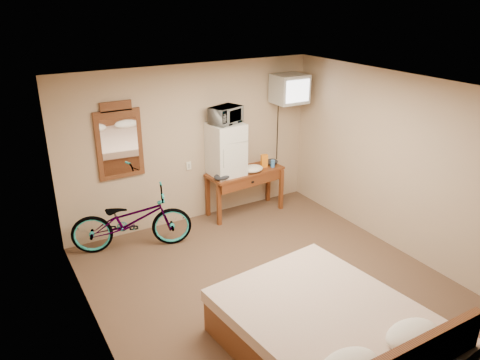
{
  "coord_description": "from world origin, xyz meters",
  "views": [
    {
      "loc": [
        -2.88,
        -4.1,
        3.48
      ],
      "look_at": [
        0.04,
        0.88,
        1.15
      ],
      "focal_mm": 35.0,
      "sensor_mm": 36.0,
      "label": 1
    }
  ],
  "objects_px": {
    "blue_cup": "(273,164)",
    "bicycle": "(132,220)",
    "bed": "(335,337)",
    "wall_mirror": "(119,142)",
    "desk": "(246,178)",
    "crt_television": "(289,89)",
    "microwave": "(226,115)",
    "mini_fridge": "(226,149)"
  },
  "relations": [
    {
      "from": "wall_mirror",
      "to": "bicycle",
      "type": "height_order",
      "value": "wall_mirror"
    },
    {
      "from": "mini_fridge",
      "to": "bed",
      "type": "relative_size",
      "value": 0.35
    },
    {
      "from": "mini_fridge",
      "to": "blue_cup",
      "type": "relative_size",
      "value": 6.81
    },
    {
      "from": "mini_fridge",
      "to": "microwave",
      "type": "bearing_deg",
      "value": 56.27
    },
    {
      "from": "desk",
      "to": "microwave",
      "type": "height_order",
      "value": "microwave"
    },
    {
      "from": "desk",
      "to": "bicycle",
      "type": "height_order",
      "value": "bicycle"
    },
    {
      "from": "blue_cup",
      "to": "bicycle",
      "type": "height_order",
      "value": "bicycle"
    },
    {
      "from": "desk",
      "to": "wall_mirror",
      "type": "distance_m",
      "value": 2.15
    },
    {
      "from": "bed",
      "to": "blue_cup",
      "type": "bearing_deg",
      "value": 66.0
    },
    {
      "from": "mini_fridge",
      "to": "bicycle",
      "type": "relative_size",
      "value": 0.49
    },
    {
      "from": "desk",
      "to": "bed",
      "type": "xyz_separation_m",
      "value": [
        -0.99,
        -3.37,
        -0.33
      ]
    },
    {
      "from": "bicycle",
      "to": "wall_mirror",
      "type": "bearing_deg",
      "value": 9.58
    },
    {
      "from": "wall_mirror",
      "to": "blue_cup",
      "type": "bearing_deg",
      "value": -7.64
    },
    {
      "from": "desk",
      "to": "bicycle",
      "type": "bearing_deg",
      "value": -175.16
    },
    {
      "from": "microwave",
      "to": "bicycle",
      "type": "xyz_separation_m",
      "value": [
        -1.67,
        -0.23,
        -1.27
      ]
    },
    {
      "from": "bed",
      "to": "wall_mirror",
      "type": "bearing_deg",
      "value": 104.82
    },
    {
      "from": "microwave",
      "to": "blue_cup",
      "type": "distance_m",
      "value": 1.23
    },
    {
      "from": "wall_mirror",
      "to": "microwave",
      "type": "bearing_deg",
      "value": -7.36
    },
    {
      "from": "desk",
      "to": "wall_mirror",
      "type": "height_order",
      "value": "wall_mirror"
    },
    {
      "from": "mini_fridge",
      "to": "crt_television",
      "type": "bearing_deg",
      "value": -2.13
    },
    {
      "from": "wall_mirror",
      "to": "crt_television",
      "type": "bearing_deg",
      "value": -5.19
    },
    {
      "from": "desk",
      "to": "mini_fridge",
      "type": "height_order",
      "value": "mini_fridge"
    },
    {
      "from": "mini_fridge",
      "to": "wall_mirror",
      "type": "relative_size",
      "value": 0.74
    },
    {
      "from": "desk",
      "to": "wall_mirror",
      "type": "bearing_deg",
      "value": 172.1
    },
    {
      "from": "mini_fridge",
      "to": "blue_cup",
      "type": "height_order",
      "value": "mini_fridge"
    },
    {
      "from": "crt_television",
      "to": "wall_mirror",
      "type": "xyz_separation_m",
      "value": [
        -2.78,
        0.25,
        -0.53
      ]
    },
    {
      "from": "mini_fridge",
      "to": "crt_television",
      "type": "height_order",
      "value": "crt_television"
    },
    {
      "from": "microwave",
      "to": "bed",
      "type": "xyz_separation_m",
      "value": [
        -0.66,
        -3.43,
        -1.43
      ]
    },
    {
      "from": "desk",
      "to": "bed",
      "type": "distance_m",
      "value": 3.53
    },
    {
      "from": "microwave",
      "to": "desk",
      "type": "bearing_deg",
      "value": -30.43
    },
    {
      "from": "bed",
      "to": "crt_television",
      "type": "bearing_deg",
      "value": 61.84
    },
    {
      "from": "bicycle",
      "to": "microwave",
      "type": "bearing_deg",
      "value": -65.19
    },
    {
      "from": "blue_cup",
      "to": "bed",
      "type": "distance_m",
      "value": 3.66
    },
    {
      "from": "wall_mirror",
      "to": "bed",
      "type": "distance_m",
      "value": 3.95
    },
    {
      "from": "blue_cup",
      "to": "wall_mirror",
      "type": "xyz_separation_m",
      "value": [
        -2.44,
        0.33,
        0.68
      ]
    },
    {
      "from": "blue_cup",
      "to": "wall_mirror",
      "type": "bearing_deg",
      "value": 172.36
    },
    {
      "from": "blue_cup",
      "to": "crt_television",
      "type": "distance_m",
      "value": 1.25
    },
    {
      "from": "blue_cup",
      "to": "crt_television",
      "type": "xyz_separation_m",
      "value": [
        0.34,
        0.07,
        1.2
      ]
    },
    {
      "from": "wall_mirror",
      "to": "bicycle",
      "type": "xyz_separation_m",
      "value": [
        -0.06,
        -0.44,
        -1.04
      ]
    },
    {
      "from": "mini_fridge",
      "to": "bicycle",
      "type": "xyz_separation_m",
      "value": [
        -1.67,
        -0.23,
        -0.72
      ]
    },
    {
      "from": "blue_cup",
      "to": "microwave",
      "type": "bearing_deg",
      "value": 171.8
    },
    {
      "from": "mini_fridge",
      "to": "bed",
      "type": "distance_m",
      "value": 3.6
    }
  ]
}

